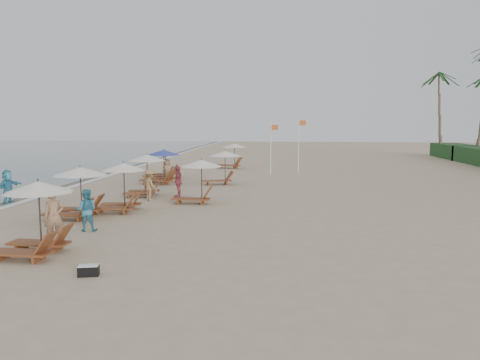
# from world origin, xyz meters

# --- Properties ---
(ground) EXTENTS (160.00, 160.00, 0.00)m
(ground) POSITION_xyz_m (0.00, 0.00, 0.00)
(ground) COLOR tan
(ground) RESTS_ON ground
(wet_sand_band) EXTENTS (3.20, 140.00, 0.01)m
(wet_sand_band) POSITION_xyz_m (-12.50, 10.00, 0.00)
(wet_sand_band) COLOR #6B5E4C
(wet_sand_band) RESTS_ON ground
(foam_line) EXTENTS (0.50, 140.00, 0.02)m
(foam_line) POSITION_xyz_m (-11.20, 10.00, 0.01)
(foam_line) COLOR white
(foam_line) RESTS_ON ground
(lounger_station_0) EXTENTS (2.50, 2.10, 2.34)m
(lounger_station_0) POSITION_xyz_m (-5.37, -4.72, 1.11)
(lounger_station_0) COLOR brown
(lounger_station_0) RESTS_ON ground
(lounger_station_1) EXTENTS (2.69, 2.35, 2.21)m
(lounger_station_1) POSITION_xyz_m (-6.63, 0.91, 1.09)
(lounger_station_1) COLOR brown
(lounger_station_1) RESTS_ON ground
(lounger_station_2) EXTENTS (2.45, 2.05, 2.27)m
(lounger_station_2) POSITION_xyz_m (-5.24, 2.45, 1.08)
(lounger_station_2) COLOR brown
(lounger_station_2) RESTS_ON ground
(lounger_station_3) EXTENTS (2.40, 2.12, 2.35)m
(lounger_station_3) POSITION_xyz_m (-5.45, 6.91, 1.22)
(lounger_station_3) COLOR brown
(lounger_station_3) RESTS_ON ground
(lounger_station_4) EXTENTS (2.78, 2.33, 2.28)m
(lounger_station_4) POSITION_xyz_m (-5.99, 12.24, 1.08)
(lounger_station_4) COLOR brown
(lounger_station_4) RESTS_ON ground
(lounger_station_5) EXTENTS (2.68, 2.61, 2.07)m
(lounger_station_5) POSITION_xyz_m (-6.58, 14.75, 0.91)
(lounger_station_5) COLOR brown
(lounger_station_5) RESTS_ON ground
(inland_station_0) EXTENTS (2.67, 2.24, 2.22)m
(inland_station_0) POSITION_xyz_m (-2.07, 4.94, 1.38)
(inland_station_0) COLOR brown
(inland_station_0) RESTS_ON ground
(inland_station_1) EXTENTS (2.73, 2.24, 2.22)m
(inland_station_1) POSITION_xyz_m (-1.79, 12.20, 1.37)
(inland_station_1) COLOR brown
(inland_station_1) RESTS_ON ground
(inland_station_2) EXTENTS (2.91, 2.32, 2.22)m
(inland_station_2) POSITION_xyz_m (-2.37, 22.91, 1.27)
(inland_station_2) COLOR brown
(inland_station_2) RESTS_ON ground
(beachgoer_near) EXTENTS (0.79, 0.73, 1.82)m
(beachgoer_near) POSITION_xyz_m (-5.55, -3.07, 0.91)
(beachgoer_near) COLOR #A47D59
(beachgoer_near) RESTS_ON ground
(beachgoer_mid_a) EXTENTS (0.87, 0.73, 1.61)m
(beachgoer_mid_a) POSITION_xyz_m (-5.13, -1.40, 0.81)
(beachgoer_mid_a) COLOR teal
(beachgoer_mid_a) RESTS_ON ground
(beachgoer_mid_b) EXTENTS (1.24, 1.19, 1.70)m
(beachgoer_mid_b) POSITION_xyz_m (-4.66, 5.37, 0.85)
(beachgoer_mid_b) COLOR #96724C
(beachgoer_mid_b) RESTS_ON ground
(beachgoer_far_a) EXTENTS (0.44, 1.03, 1.75)m
(beachgoer_far_a) POSITION_xyz_m (-3.47, 6.75, 0.87)
(beachgoer_far_a) COLOR #B94A5A
(beachgoer_far_a) RESTS_ON ground
(beachgoer_far_b) EXTENTS (0.94, 0.96, 1.67)m
(beachgoer_far_b) POSITION_xyz_m (-5.63, 12.65, 0.84)
(beachgoer_far_b) COLOR #A07957
(beachgoer_far_b) RESTS_ON ground
(waterline_walker) EXTENTS (0.61, 1.63, 1.73)m
(waterline_walker) POSITION_xyz_m (-11.68, 4.02, 0.86)
(waterline_walker) COLOR teal
(waterline_walker) RESTS_ON ground
(duffel_bag) EXTENTS (0.59, 0.39, 0.30)m
(duffel_bag) POSITION_xyz_m (-2.91, -6.37, 0.15)
(duffel_bag) COLOR black
(duffel_bag) RESTS_ON ground
(flag_pole_near) EXTENTS (0.59, 0.08, 4.12)m
(flag_pole_near) POSITION_xyz_m (1.34, 18.17, 2.30)
(flag_pole_near) COLOR silver
(flag_pole_near) RESTS_ON ground
(flag_pole_far) EXTENTS (0.60, 0.08, 4.47)m
(flag_pole_far) POSITION_xyz_m (3.55, 19.53, 2.48)
(flag_pole_far) COLOR silver
(flag_pole_far) RESTS_ON ground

